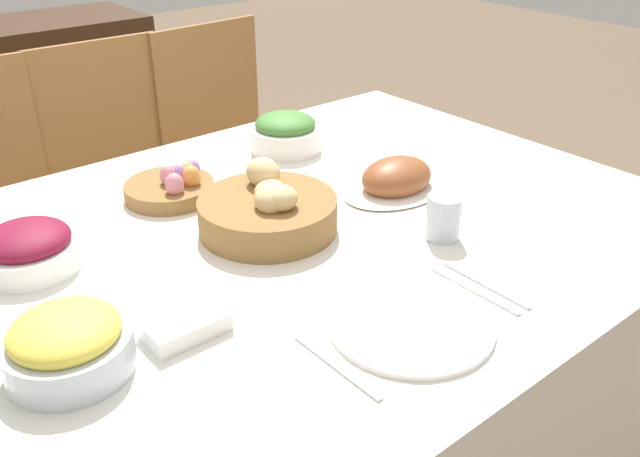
{
  "coord_description": "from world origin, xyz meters",
  "views": [
    {
      "loc": [
        -0.76,
        -0.98,
        1.42
      ],
      "look_at": [
        -0.02,
        -0.09,
        0.8
      ],
      "focal_mm": 38.0,
      "sensor_mm": 36.0,
      "label": 1
    }
  ],
  "objects_px": {
    "chair_far_center": "(127,187)",
    "egg_basket": "(173,186)",
    "ham_platter": "(398,180)",
    "chair_far_right": "(234,157)",
    "fork": "(336,366)",
    "knife": "(474,290)",
    "beet_salad_bowl": "(28,248)",
    "sideboard": "(4,140)",
    "bread_basket": "(268,210)",
    "spoon": "(485,284)",
    "drinking_cup": "(443,217)",
    "butter_dish": "(185,325)",
    "dinner_plate": "(411,324)",
    "green_salad_bowl": "(285,133)",
    "pineapple_bowl": "(67,344)"
  },
  "relations": [
    {
      "from": "beet_salad_bowl",
      "to": "sideboard",
      "type": "bearing_deg",
      "value": 76.88
    },
    {
      "from": "egg_basket",
      "to": "drinking_cup",
      "type": "distance_m",
      "value": 0.6
    },
    {
      "from": "egg_basket",
      "to": "dinner_plate",
      "type": "height_order",
      "value": "egg_basket"
    },
    {
      "from": "egg_basket",
      "to": "fork",
      "type": "distance_m",
      "value": 0.69
    },
    {
      "from": "spoon",
      "to": "drinking_cup",
      "type": "distance_m",
      "value": 0.19
    },
    {
      "from": "egg_basket",
      "to": "drinking_cup",
      "type": "relative_size",
      "value": 2.2
    },
    {
      "from": "beet_salad_bowl",
      "to": "spoon",
      "type": "bearing_deg",
      "value": -43.84
    },
    {
      "from": "fork",
      "to": "chair_far_right",
      "type": "bearing_deg",
      "value": 62.98
    },
    {
      "from": "bread_basket",
      "to": "chair_far_center",
      "type": "bearing_deg",
      "value": 85.35
    },
    {
      "from": "egg_basket",
      "to": "bread_basket",
      "type": "bearing_deg",
      "value": -73.74
    },
    {
      "from": "egg_basket",
      "to": "fork",
      "type": "xyz_separation_m",
      "value": [
        -0.1,
        -0.68,
        -0.03
      ]
    },
    {
      "from": "spoon",
      "to": "chair_far_right",
      "type": "bearing_deg",
      "value": 77.48
    },
    {
      "from": "chair_far_right",
      "to": "egg_basket",
      "type": "relative_size",
      "value": 4.79
    },
    {
      "from": "green_salad_bowl",
      "to": "knife",
      "type": "relative_size",
      "value": 0.97
    },
    {
      "from": "egg_basket",
      "to": "butter_dish",
      "type": "relative_size",
      "value": 1.54
    },
    {
      "from": "pineapple_bowl",
      "to": "knife",
      "type": "relative_size",
      "value": 1.0
    },
    {
      "from": "fork",
      "to": "knife",
      "type": "bearing_deg",
      "value": -0.48
    },
    {
      "from": "beet_salad_bowl",
      "to": "fork",
      "type": "distance_m",
      "value": 0.63
    },
    {
      "from": "green_salad_bowl",
      "to": "spoon",
      "type": "xyz_separation_m",
      "value": [
        -0.12,
        -0.75,
        -0.04
      ]
    },
    {
      "from": "chair_far_right",
      "to": "pineapple_bowl",
      "type": "distance_m",
      "value": 1.46
    },
    {
      "from": "pineapple_bowl",
      "to": "chair_far_center",
      "type": "bearing_deg",
      "value": 62.34
    },
    {
      "from": "sideboard",
      "to": "bread_basket",
      "type": "bearing_deg",
      "value": -88.35
    },
    {
      "from": "chair_far_center",
      "to": "knife",
      "type": "height_order",
      "value": "chair_far_center"
    },
    {
      "from": "chair_far_center",
      "to": "sideboard",
      "type": "relative_size",
      "value": 0.79
    },
    {
      "from": "sideboard",
      "to": "drinking_cup",
      "type": "bearing_deg",
      "value": -81.6
    },
    {
      "from": "chair_far_center",
      "to": "pineapple_bowl",
      "type": "xyz_separation_m",
      "value": [
        -0.55,
        -1.06,
        0.29
      ]
    },
    {
      "from": "sideboard",
      "to": "bread_basket",
      "type": "distance_m",
      "value": 1.81
    },
    {
      "from": "ham_platter",
      "to": "spoon",
      "type": "bearing_deg",
      "value": -113.09
    },
    {
      "from": "drinking_cup",
      "to": "sideboard",
      "type": "bearing_deg",
      "value": 98.4
    },
    {
      "from": "egg_basket",
      "to": "chair_far_center",
      "type": "bearing_deg",
      "value": 76.71
    },
    {
      "from": "bread_basket",
      "to": "sideboard",
      "type": "bearing_deg",
      "value": 91.65
    },
    {
      "from": "butter_dish",
      "to": "fork",
      "type": "bearing_deg",
      "value": -58.66
    },
    {
      "from": "ham_platter",
      "to": "butter_dish",
      "type": "height_order",
      "value": "ham_platter"
    },
    {
      "from": "ham_platter",
      "to": "sideboard",
      "type": "bearing_deg",
      "value": 102.04
    },
    {
      "from": "chair_far_center",
      "to": "spoon",
      "type": "distance_m",
      "value": 1.33
    },
    {
      "from": "chair_far_center",
      "to": "butter_dish",
      "type": "distance_m",
      "value": 1.18
    },
    {
      "from": "pineapple_bowl",
      "to": "dinner_plate",
      "type": "xyz_separation_m",
      "value": [
        0.47,
        -0.25,
        -0.04
      ]
    },
    {
      "from": "ham_platter",
      "to": "chair_far_right",
      "type": "bearing_deg",
      "value": 81.46
    },
    {
      "from": "drinking_cup",
      "to": "chair_far_right",
      "type": "bearing_deg",
      "value": 78.74
    },
    {
      "from": "sideboard",
      "to": "fork",
      "type": "bearing_deg",
      "value": -93.3
    },
    {
      "from": "bread_basket",
      "to": "ham_platter",
      "type": "distance_m",
      "value": 0.34
    },
    {
      "from": "chair_far_right",
      "to": "bread_basket",
      "type": "xyz_separation_m",
      "value": [
        -0.47,
        -0.89,
        0.29
      ]
    },
    {
      "from": "beet_salad_bowl",
      "to": "green_salad_bowl",
      "type": "height_order",
      "value": "green_salad_bowl"
    },
    {
      "from": "sideboard",
      "to": "chair_far_center",
      "type": "bearing_deg",
      "value": -82.09
    },
    {
      "from": "bread_basket",
      "to": "butter_dish",
      "type": "distance_m",
      "value": 0.37
    },
    {
      "from": "green_salad_bowl",
      "to": "dinner_plate",
      "type": "distance_m",
      "value": 0.81
    },
    {
      "from": "beet_salad_bowl",
      "to": "dinner_plate",
      "type": "bearing_deg",
      "value": -54.56
    },
    {
      "from": "chair_far_center",
      "to": "bread_basket",
      "type": "distance_m",
      "value": 0.94
    },
    {
      "from": "chair_far_center",
      "to": "egg_basket",
      "type": "height_order",
      "value": "chair_far_center"
    },
    {
      "from": "dinner_plate",
      "to": "chair_far_right",
      "type": "bearing_deg",
      "value": 69.36
    }
  ]
}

